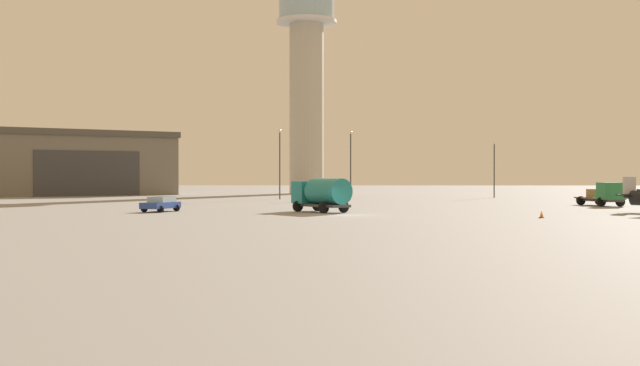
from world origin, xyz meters
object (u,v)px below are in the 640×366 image
Objects in this scene: control_tower at (306,78)px; truck_fuel_tanker_teal at (322,193)px; light_post_west at (494,164)px; light_post_east at (280,158)px; light_post_north at (351,159)px; truck_flatbed_green at (605,195)px; traffic_cone_near_left at (542,214)px; car_blue at (161,204)px.

control_tower reaches higher than truck_fuel_tanker_teal.
truck_fuel_tanker_teal is at bearing -117.28° from light_post_west.
light_post_east is (-2.28, -34.98, -15.48)m from control_tower.
light_post_north is (3.13, 40.40, 3.92)m from truck_fuel_tanker_teal.
light_post_east reaches higher than truck_flatbed_green.
light_post_east is 17.57× the size of traffic_cone_near_left.
light_post_east is (-36.85, 24.55, 4.47)m from truck_flatbed_green.
traffic_cone_near_left is (14.14, -49.63, -5.35)m from light_post_north.
truck_fuel_tanker_teal is 0.76× the size of light_post_west.
light_post_north is at bearing -161.43° from light_post_west.
truck_fuel_tanker_teal is at bearing -94.43° from light_post_north.
truck_fuel_tanker_teal is 53.65m from light_post_west.
truck_flatbed_green is 0.71× the size of light_post_north.
car_blue reaches higher than traffic_cone_near_left.
car_blue is 61.42m from light_post_west.
control_tower is 38.32m from light_post_east.
light_post_north reaches higher than truck_fuel_tanker_teal.
light_post_west is (-5.56, 32.64, 3.75)m from truck_flatbed_green.
car_blue is 8.06× the size of traffic_cone_near_left.
control_tower is at bearing -33.72° from truck_fuel_tanker_teal.
control_tower reaches higher than car_blue.
light_post_north is 51.88m from traffic_cone_near_left.
truck_flatbed_green is 33.61m from truck_fuel_tanker_teal.
traffic_cone_near_left is at bearing 92.98° from car_blue.
light_post_east reaches higher than light_post_north.
light_post_west is 0.86× the size of light_post_east.
car_blue is (-14.65, 0.50, -0.97)m from truck_fuel_tanker_teal.
control_tower reaches higher than light_post_east.
control_tower is 77.42m from car_blue.
truck_fuel_tanker_teal is (4.47, -74.47, -19.49)m from control_tower.
light_post_north is (17.78, 39.90, 4.89)m from car_blue.
truck_fuel_tanker_teal is at bearing 107.98° from car_blue.
control_tower reaches higher than traffic_cone_near_left.
light_post_north is at bearing 5.22° from light_post_east.
control_tower reaches higher than light_post_west.
traffic_cone_near_left is at bearing -155.28° from truck_fuel_tanker_teal.
control_tower is at bearing 86.27° from light_post_east.
traffic_cone_near_left is at bearing -63.76° from light_post_east.
light_post_east reaches higher than traffic_cone_near_left.
truck_flatbed_green is 47.02m from car_blue.
light_post_east is (7.90, 38.99, 4.97)m from car_blue.
truck_fuel_tanker_teal is 1.42× the size of car_blue.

